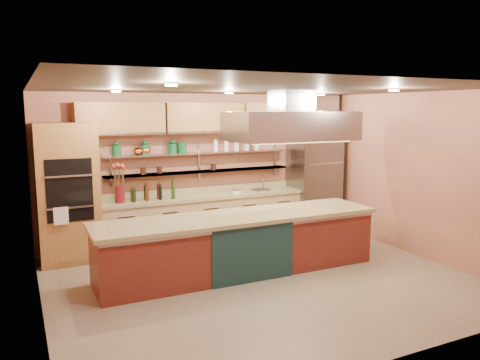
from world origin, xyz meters
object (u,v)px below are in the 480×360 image
island (239,244)px  copper_kettle (138,151)px  flower_vase (120,194)px  green_canister (182,148)px  refrigerator (314,181)px  kitchen_scale (236,190)px

island → copper_kettle: bearing=120.2°
flower_vase → green_canister: 1.44m
refrigerator → kitchen_scale: size_ratio=12.42×
island → green_canister: green_canister is taller
green_canister → island: bearing=-82.1°
refrigerator → flower_vase: size_ratio=7.39×
island → kitchen_scale: 1.88m
refrigerator → island: 3.05m
island → copper_kettle: size_ratio=25.86×
refrigerator → island: bearing=-146.7°
refrigerator → green_canister: (-2.76, 0.23, 0.77)m
island → flower_vase: bearing=131.9°
flower_vase → copper_kettle: bearing=29.5°
flower_vase → copper_kettle: size_ratio=1.69×
green_canister → copper_kettle: bearing=180.0°
island → green_canister: size_ratio=21.61×
flower_vase → copper_kettle: 0.84m
refrigerator → green_canister: refrigerator is taller
island → kitchen_scale: kitchen_scale is taller
refrigerator → flower_vase: refrigerator is taller
flower_vase → refrigerator: bearing=-0.1°
flower_vase → green_canister: size_ratio=1.41×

